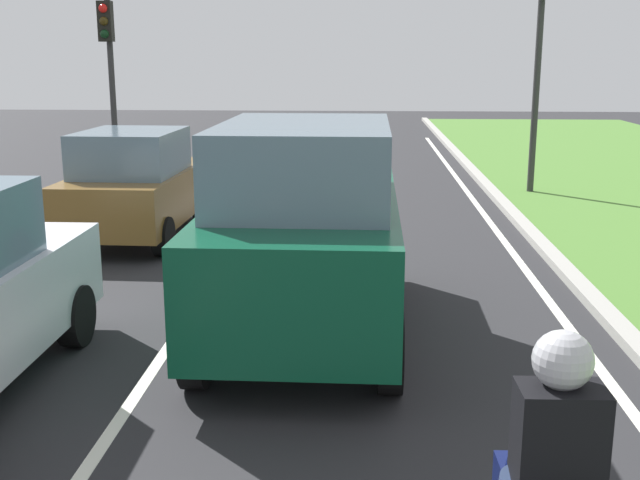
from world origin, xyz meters
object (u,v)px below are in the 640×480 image
(car_suv_ahead, at_px, (306,228))
(traffic_light_near_right, at_px, (541,25))
(traffic_light_overhead_left, at_px, (109,54))
(rider_person, at_px, (557,443))
(car_hatchback_far, at_px, (136,185))

(car_suv_ahead, bearing_deg, traffic_light_near_right, 65.10)
(traffic_light_near_right, relative_size, traffic_light_overhead_left, 1.20)
(rider_person, height_order, traffic_light_near_right, traffic_light_near_right)
(traffic_light_near_right, bearing_deg, car_hatchback_far, -148.64)
(traffic_light_near_right, distance_m, traffic_light_overhead_left, 9.66)
(rider_person, bearing_deg, traffic_light_near_right, 77.36)
(car_hatchback_far, relative_size, rider_person, 3.21)
(rider_person, xyz_separation_m, traffic_light_near_right, (2.72, 13.54, 2.35))
(car_suv_ahead, xyz_separation_m, traffic_light_overhead_left, (-5.32, 10.22, 1.81))
(car_suv_ahead, xyz_separation_m, rider_person, (1.51, -4.67, 0.02))
(car_suv_ahead, xyz_separation_m, car_hatchback_far, (-3.11, 4.40, -0.28))
(traffic_light_near_right, bearing_deg, rider_person, -101.35)
(traffic_light_overhead_left, bearing_deg, traffic_light_near_right, -8.04)
(rider_person, distance_m, traffic_light_near_right, 14.01)
(traffic_light_overhead_left, bearing_deg, car_hatchback_far, -69.20)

